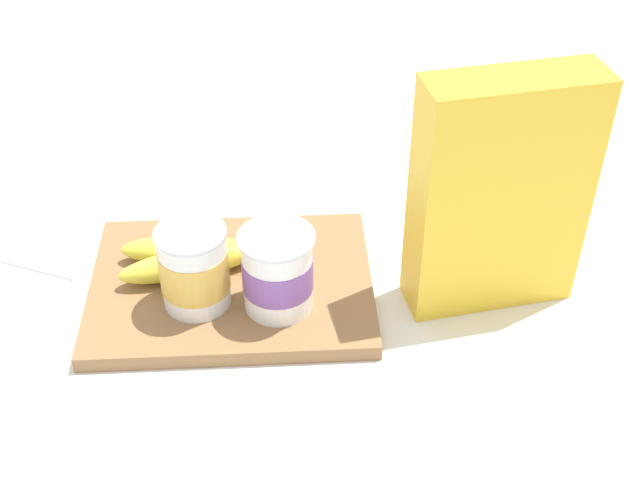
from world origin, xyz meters
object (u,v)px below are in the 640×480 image
Objects in this scene: spoon at (7,259)px; cutting_board at (232,285)px; cereal_box at (500,195)px; banana_bunch at (190,257)px; yogurt_cup_front at (277,271)px; yogurt_cup_back at (194,268)px.

cutting_board is at bearing 165.88° from spoon.
banana_bunch is (0.32, -0.04, -0.10)m from cereal_box.
banana_bunch is at bearing -33.77° from yogurt_cup_front.
yogurt_cup_back reaches higher than banana_bunch.
cereal_box is 0.24m from yogurt_cup_front.
cereal_box is 1.65× the size of banana_bunch.
cereal_box is 0.34m from banana_bunch.
cereal_box reaches higher than yogurt_cup_front.
yogurt_cup_front is at bearing 160.81° from spoon.
cutting_board is at bearing 154.60° from banana_bunch.
cereal_box reaches higher than banana_bunch.
cereal_box reaches higher than cutting_board.
yogurt_cup_back is (0.09, -0.01, 0.00)m from yogurt_cup_front.
yogurt_cup_front reaches higher than spoon.
spoon is (0.22, -0.04, -0.03)m from banana_bunch.
banana_bunch is 1.23× the size of spoon.
yogurt_cup_front is at bearing 176.91° from cereal_box.
cutting_board is 0.07m from yogurt_cup_back.
cereal_box reaches higher than yogurt_cup_back.
yogurt_cup_back reaches higher than cutting_board.
spoon is (0.31, -0.11, -0.06)m from yogurt_cup_front.
cutting_board is 0.30m from cereal_box.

